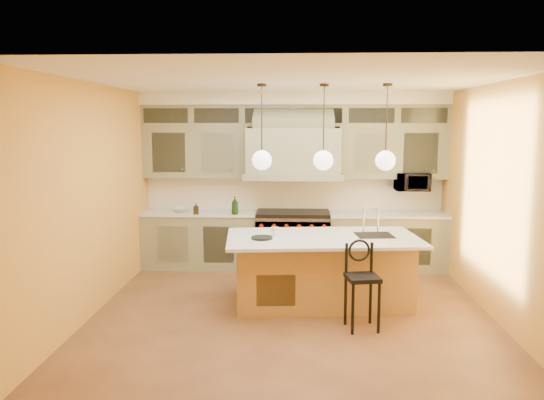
{
  "coord_description": "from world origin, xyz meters",
  "views": [
    {
      "loc": [
        0.05,
        -6.49,
        2.39
      ],
      "look_at": [
        -0.28,
        0.7,
        1.36
      ],
      "focal_mm": 35.0,
      "sensor_mm": 36.0,
      "label": 1
    }
  ],
  "objects_px": {
    "range": "(293,240)",
    "kitchen_island": "(322,269)",
    "microwave": "(412,182)",
    "counter_stool": "(362,280)"
  },
  "relations": [
    {
      "from": "range",
      "to": "kitchen_island",
      "type": "height_order",
      "value": "kitchen_island"
    },
    {
      "from": "microwave",
      "to": "counter_stool",
      "type": "bearing_deg",
      "value": -112.6
    },
    {
      "from": "kitchen_island",
      "to": "microwave",
      "type": "relative_size",
      "value": 4.84
    },
    {
      "from": "range",
      "to": "microwave",
      "type": "distance_m",
      "value": 2.18
    },
    {
      "from": "microwave",
      "to": "range",
      "type": "bearing_deg",
      "value": -176.88
    },
    {
      "from": "counter_stool",
      "to": "range",
      "type": "bearing_deg",
      "value": 97.39
    },
    {
      "from": "kitchen_island",
      "to": "microwave",
      "type": "xyz_separation_m",
      "value": [
        1.54,
        1.84,
        0.98
      ]
    },
    {
      "from": "range",
      "to": "microwave",
      "type": "bearing_deg",
      "value": 3.12
    },
    {
      "from": "counter_stool",
      "to": "kitchen_island",
      "type": "bearing_deg",
      "value": 105.42
    },
    {
      "from": "range",
      "to": "kitchen_island",
      "type": "bearing_deg",
      "value": -76.8
    }
  ]
}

